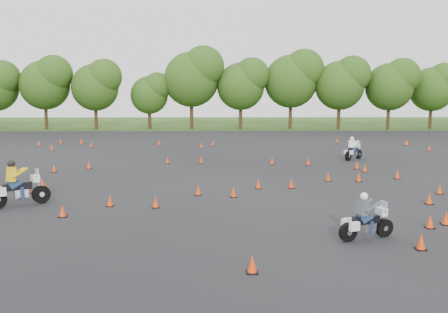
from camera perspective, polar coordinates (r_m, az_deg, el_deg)
ground at (r=22.97m, az=0.17°, el=-4.25°), size 140.00×140.00×0.00m
asphalt_pad at (r=28.87m, az=-0.07°, el=-1.84°), size 62.00×62.00×0.00m
treeline at (r=58.12m, az=1.25°, el=7.41°), size 86.95×32.36×10.80m
traffic_cones at (r=28.62m, az=-1.09°, el=-1.47°), size 36.14×33.29×0.45m
rider_grey at (r=16.45m, az=15.99°, el=-6.50°), size 2.06×1.26×1.52m
rider_yellow at (r=21.90m, az=-22.36°, el=-2.84°), size 2.43×2.08×1.90m
rider_white at (r=35.43m, az=14.63°, el=0.93°), size 1.89×1.92×1.59m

